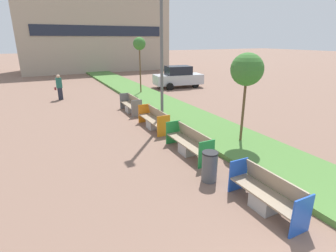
% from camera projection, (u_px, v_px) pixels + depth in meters
% --- Properties ---
extents(planter_grass_strip, '(2.80, 120.00, 0.18)m').
position_uv_depth(planter_grass_strip, '(178.00, 112.00, 15.04)').
color(planter_grass_strip, '#4C7A38').
rests_on(planter_grass_strip, ground).
extents(building_backdrop, '(18.54, 7.92, 9.09)m').
position_uv_depth(building_backdrop, '(94.00, 35.00, 35.14)').
color(building_backdrop, tan).
rests_on(building_backdrop, ground).
extents(bench_blue_frame, '(0.65, 2.07, 0.94)m').
position_uv_depth(bench_blue_frame, '(266.00, 196.00, 6.54)').
color(bench_blue_frame, '#9E9B96').
rests_on(bench_blue_frame, ground).
extents(bench_green_frame, '(0.65, 2.44, 0.94)m').
position_uv_depth(bench_green_frame, '(189.00, 144.00, 9.74)').
color(bench_green_frame, '#9E9B96').
rests_on(bench_green_frame, ground).
extents(bench_orange_frame, '(0.65, 2.35, 0.94)m').
position_uv_depth(bench_orange_frame, '(154.00, 121.00, 12.49)').
color(bench_orange_frame, '#9E9B96').
rests_on(bench_orange_frame, ground).
extents(bench_grey_frame, '(0.65, 2.17, 0.94)m').
position_uv_depth(bench_grey_frame, '(131.00, 106.00, 15.30)').
color(bench_grey_frame, '#9E9B96').
rests_on(bench_grey_frame, ground).
extents(litter_bin, '(0.48, 0.48, 0.94)m').
position_uv_depth(litter_bin, '(210.00, 166.00, 7.83)').
color(litter_bin, '#4C4F51').
rests_on(litter_bin, ground).
extents(street_lamp_post, '(0.24, 0.44, 7.80)m').
position_uv_depth(street_lamp_post, '(162.00, 34.00, 11.82)').
color(street_lamp_post, '#56595B').
rests_on(street_lamp_post, ground).
extents(sapling_tree_near, '(1.23, 1.23, 3.63)m').
position_uv_depth(sapling_tree_near, '(247.00, 70.00, 9.77)').
color(sapling_tree_near, brown).
rests_on(sapling_tree_near, ground).
extents(sapling_tree_far, '(0.92, 0.92, 4.23)m').
position_uv_depth(sapling_tree_far, '(139.00, 45.00, 19.14)').
color(sapling_tree_far, brown).
rests_on(sapling_tree_far, ground).
extents(pedestrian_walking, '(0.53, 0.24, 1.76)m').
position_uv_depth(pedestrian_walking, '(59.00, 87.00, 18.28)').
color(pedestrian_walking, '#232633').
rests_on(pedestrian_walking, ground).
extents(parked_car_distant, '(4.40, 2.30, 1.86)m').
position_uv_depth(parked_car_distant, '(178.00, 77.00, 22.95)').
color(parked_car_distant, '#B7BABF').
rests_on(parked_car_distant, ground).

